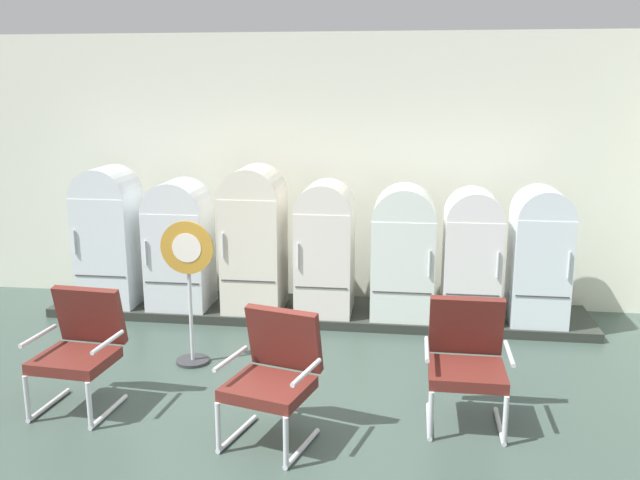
{
  "coord_description": "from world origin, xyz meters",
  "views": [
    {
      "loc": [
        1.03,
        -4.39,
        2.65
      ],
      "look_at": [
        0.08,
        2.75,
        0.97
      ],
      "focal_mm": 38.21,
      "sensor_mm": 36.0,
      "label": 1
    }
  ],
  "objects_px": {
    "refrigerator_1": "(179,241)",
    "armchair_right": "(466,357)",
    "refrigerator_2": "(254,234)",
    "refrigerator_5": "(472,251)",
    "armchair_left": "(80,344)",
    "armchair_center": "(274,371)",
    "refrigerator_3": "(325,244)",
    "refrigerator_6": "(540,251)",
    "sign_stand": "(189,292)",
    "refrigerator_0": "(109,232)",
    "refrigerator_4": "(403,248)"
  },
  "relations": [
    {
      "from": "refrigerator_4",
      "to": "sign_stand",
      "type": "distance_m",
      "value": 2.42
    },
    {
      "from": "refrigerator_4",
      "to": "armchair_left",
      "type": "bearing_deg",
      "value": -137.89
    },
    {
      "from": "refrigerator_3",
      "to": "armchair_center",
      "type": "distance_m",
      "value": 2.68
    },
    {
      "from": "refrigerator_3",
      "to": "sign_stand",
      "type": "xyz_separation_m",
      "value": [
        -1.11,
        -1.39,
        -0.17
      ]
    },
    {
      "from": "refrigerator_0",
      "to": "refrigerator_4",
      "type": "distance_m",
      "value": 3.38
    },
    {
      "from": "refrigerator_5",
      "to": "refrigerator_2",
      "type": "bearing_deg",
      "value": 179.44
    },
    {
      "from": "refrigerator_5",
      "to": "refrigerator_1",
      "type": "bearing_deg",
      "value": -179.83
    },
    {
      "from": "refrigerator_6",
      "to": "armchair_center",
      "type": "distance_m",
      "value": 3.57
    },
    {
      "from": "refrigerator_0",
      "to": "refrigerator_6",
      "type": "distance_m",
      "value": 4.83
    },
    {
      "from": "refrigerator_1",
      "to": "armchair_left",
      "type": "bearing_deg",
      "value": -91.37
    },
    {
      "from": "refrigerator_6",
      "to": "refrigerator_2",
      "type": "bearing_deg",
      "value": 179.72
    },
    {
      "from": "refrigerator_1",
      "to": "refrigerator_4",
      "type": "xyz_separation_m",
      "value": [
        2.54,
        0.02,
        -0.01
      ]
    },
    {
      "from": "sign_stand",
      "to": "armchair_left",
      "type": "bearing_deg",
      "value": -122.71
    },
    {
      "from": "refrigerator_4",
      "to": "refrigerator_5",
      "type": "distance_m",
      "value": 0.74
    },
    {
      "from": "refrigerator_2",
      "to": "refrigerator_5",
      "type": "relative_size",
      "value": 1.15
    },
    {
      "from": "refrigerator_2",
      "to": "armchair_left",
      "type": "xyz_separation_m",
      "value": [
        -0.92,
        -2.37,
        -0.43
      ]
    },
    {
      "from": "refrigerator_2",
      "to": "refrigerator_0",
      "type": "bearing_deg",
      "value": -178.76
    },
    {
      "from": "armchair_right",
      "to": "armchair_center",
      "type": "bearing_deg",
      "value": -162.11
    },
    {
      "from": "refrigerator_6",
      "to": "refrigerator_3",
      "type": "bearing_deg",
      "value": -179.9
    },
    {
      "from": "refrigerator_5",
      "to": "refrigerator_6",
      "type": "distance_m",
      "value": 0.71
    },
    {
      "from": "refrigerator_6",
      "to": "armchair_right",
      "type": "xyz_separation_m",
      "value": [
        -0.92,
        -2.19,
        -0.34
      ]
    },
    {
      "from": "refrigerator_2",
      "to": "refrigerator_5",
      "type": "distance_m",
      "value": 2.42
    },
    {
      "from": "refrigerator_3",
      "to": "armchair_right",
      "type": "bearing_deg",
      "value": -57.44
    },
    {
      "from": "refrigerator_1",
      "to": "armchair_right",
      "type": "distance_m",
      "value": 3.78
    },
    {
      "from": "refrigerator_6",
      "to": "sign_stand",
      "type": "relative_size",
      "value": 1.04
    },
    {
      "from": "refrigerator_2",
      "to": "refrigerator_4",
      "type": "xyz_separation_m",
      "value": [
        1.68,
        -0.02,
        -0.11
      ]
    },
    {
      "from": "armchair_left",
      "to": "armchair_center",
      "type": "distance_m",
      "value": 1.71
    },
    {
      "from": "refrigerator_0",
      "to": "armchair_center",
      "type": "height_order",
      "value": "refrigerator_0"
    },
    {
      "from": "refrigerator_1",
      "to": "armchair_center",
      "type": "relative_size",
      "value": 1.49
    },
    {
      "from": "refrigerator_6",
      "to": "armchair_center",
      "type": "xyz_separation_m",
      "value": [
        -2.36,
        -2.66,
        -0.34
      ]
    },
    {
      "from": "armchair_center",
      "to": "refrigerator_1",
      "type": "bearing_deg",
      "value": 121.67
    },
    {
      "from": "refrigerator_2",
      "to": "armchair_right",
      "type": "height_order",
      "value": "refrigerator_2"
    },
    {
      "from": "armchair_center",
      "to": "refrigerator_6",
      "type": "bearing_deg",
      "value": 48.41
    },
    {
      "from": "refrigerator_0",
      "to": "refrigerator_1",
      "type": "bearing_deg",
      "value": 0.25
    },
    {
      "from": "refrigerator_2",
      "to": "armchair_right",
      "type": "distance_m",
      "value": 3.15
    },
    {
      "from": "armchair_left",
      "to": "armchair_right",
      "type": "height_order",
      "value": "same"
    },
    {
      "from": "refrigerator_6",
      "to": "armchair_right",
      "type": "distance_m",
      "value": 2.4
    },
    {
      "from": "refrigerator_6",
      "to": "armchair_center",
      "type": "height_order",
      "value": "refrigerator_6"
    },
    {
      "from": "refrigerator_3",
      "to": "refrigerator_4",
      "type": "xyz_separation_m",
      "value": [
        0.87,
        0.0,
        -0.02
      ]
    },
    {
      "from": "armchair_left",
      "to": "sign_stand",
      "type": "height_order",
      "value": "sign_stand"
    },
    {
      "from": "refrigerator_1",
      "to": "armchair_center",
      "type": "xyz_separation_m",
      "value": [
        1.63,
        -2.64,
        -0.33
      ]
    },
    {
      "from": "refrigerator_2",
      "to": "sign_stand",
      "type": "relative_size",
      "value": 1.17
    },
    {
      "from": "refrigerator_0",
      "to": "sign_stand",
      "type": "height_order",
      "value": "refrigerator_0"
    },
    {
      "from": "refrigerator_0",
      "to": "refrigerator_6",
      "type": "relative_size",
      "value": 1.1
    },
    {
      "from": "armchair_right",
      "to": "refrigerator_3",
      "type": "bearing_deg",
      "value": 122.56
    },
    {
      "from": "armchair_center",
      "to": "refrigerator_4",
      "type": "bearing_deg",
      "value": 71.02
    },
    {
      "from": "armchair_center",
      "to": "refrigerator_2",
      "type": "bearing_deg",
      "value": 105.88
    },
    {
      "from": "refrigerator_1",
      "to": "sign_stand",
      "type": "height_order",
      "value": "refrigerator_1"
    },
    {
      "from": "refrigerator_5",
      "to": "refrigerator_6",
      "type": "xyz_separation_m",
      "value": [
        0.71,
        0.01,
        0.02
      ]
    },
    {
      "from": "armchair_right",
      "to": "refrigerator_2",
      "type": "bearing_deg",
      "value": 134.97
    }
  ]
}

